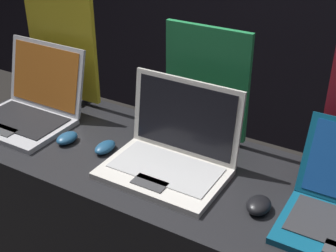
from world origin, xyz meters
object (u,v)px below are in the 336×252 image
(laptop_front, at_px, (30,105))
(promo_stand_middle, at_px, (206,87))
(mouse_front, at_px, (67,138))
(mouse_middle, at_px, (105,147))
(mouse_back, at_px, (259,205))
(promo_stand_front, at_px, (63,51))
(laptop_middle, at_px, (172,151))

(laptop_front, height_order, promo_stand_middle, promo_stand_middle)
(mouse_front, xyz_separation_m, mouse_middle, (0.16, 0.02, -0.00))
(mouse_front, relative_size, mouse_back, 1.00)
(laptop_front, xyz_separation_m, mouse_front, (0.24, -0.06, -0.05))
(mouse_front, xyz_separation_m, promo_stand_front, (-0.24, 0.28, 0.20))
(promo_stand_front, relative_size, laptop_middle, 1.15)
(laptop_middle, xyz_separation_m, promo_stand_middle, (0.00, 0.24, 0.14))
(laptop_front, bearing_deg, mouse_middle, -6.09)
(laptop_middle, height_order, mouse_back, laptop_middle)
(laptop_front, height_order, laptop_middle, same)
(laptop_front, relative_size, promo_stand_middle, 0.87)
(mouse_back, bearing_deg, promo_stand_front, 163.52)
(promo_stand_front, bearing_deg, laptop_front, -90.00)
(mouse_middle, distance_m, mouse_back, 0.59)
(mouse_middle, distance_m, promo_stand_middle, 0.42)
(promo_stand_front, height_order, mouse_back, promo_stand_front)
(promo_stand_front, xyz_separation_m, laptop_middle, (0.65, -0.23, -0.15))
(promo_stand_middle, bearing_deg, promo_stand_front, -178.65)
(promo_stand_middle, bearing_deg, laptop_middle, -90.00)
(promo_stand_middle, bearing_deg, mouse_back, -42.69)
(promo_stand_front, bearing_deg, laptop_middle, -19.12)
(laptop_middle, xyz_separation_m, mouse_back, (0.33, -0.06, -0.05))
(mouse_front, relative_size, promo_stand_middle, 0.22)
(mouse_front, xyz_separation_m, promo_stand_middle, (0.41, 0.29, 0.18))
(laptop_front, height_order, mouse_front, laptop_front)
(laptop_front, relative_size, mouse_middle, 3.94)
(mouse_front, height_order, mouse_middle, mouse_front)
(laptop_front, height_order, promo_stand_front, promo_stand_front)
(mouse_back, bearing_deg, mouse_front, 178.94)
(laptop_front, bearing_deg, promo_stand_front, 90.00)
(laptop_middle, height_order, promo_stand_middle, promo_stand_middle)
(promo_stand_front, distance_m, promo_stand_middle, 0.65)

